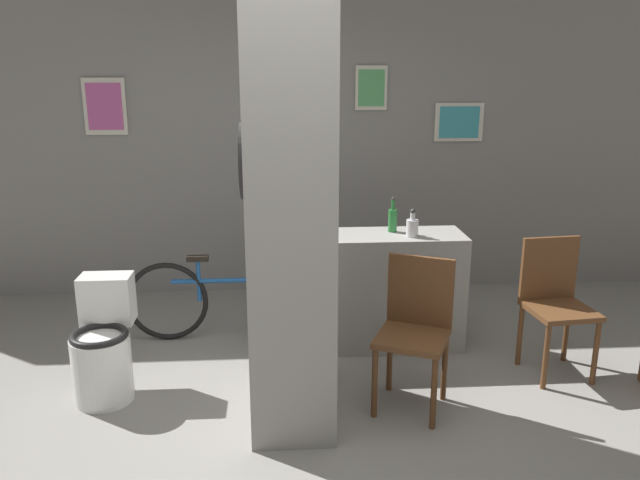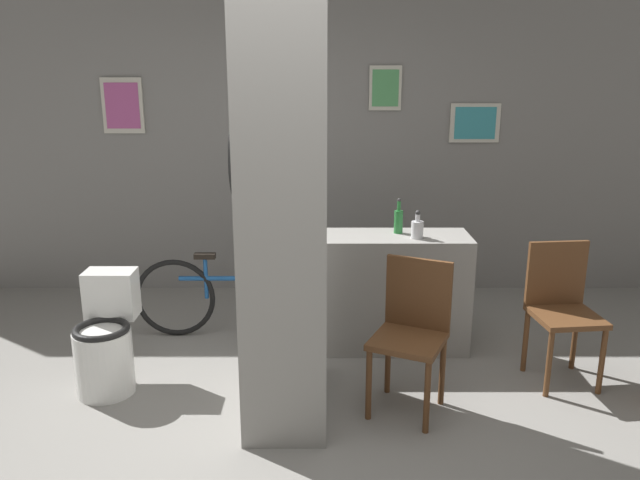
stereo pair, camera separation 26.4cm
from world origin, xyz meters
name	(u,v)px [view 1 (the left image)]	position (x,y,z in m)	size (l,w,h in m)	color
ground_plane	(307,449)	(0.00, 0.00, 0.00)	(14.00, 14.00, 0.00)	gray
wall_back	(292,150)	(0.00, 2.63, 1.30)	(8.00, 0.09, 2.60)	gray
pillar_center	(289,200)	(-0.07, 0.47, 1.30)	(0.50, 0.94, 2.60)	gray
counter_shelf	(372,290)	(0.55, 1.33, 0.43)	(1.32, 0.44, 0.86)	gray
toilet	(103,348)	(-1.24, 0.69, 0.32)	(0.36, 0.52, 0.74)	silver
chair_near_pillar	(415,325)	(0.68, 0.46, 0.52)	(0.54, 0.54, 0.92)	brown
chair_by_doorway	(555,299)	(1.72, 0.84, 0.52)	(0.44, 0.44, 0.92)	brown
bicycle	(233,298)	(-0.49, 1.51, 0.32)	(1.60, 0.42, 0.67)	black
bottle_tall	(393,219)	(0.70, 1.39, 0.95)	(0.06, 0.06, 0.26)	#267233
bottle_short	(412,227)	(0.82, 1.25, 0.93)	(0.09, 0.09, 0.20)	silver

